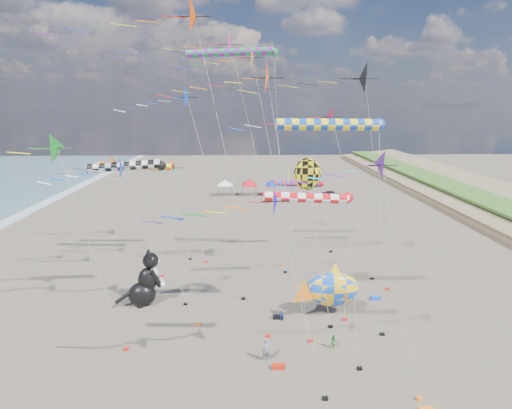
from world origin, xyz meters
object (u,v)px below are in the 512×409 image
object	(u,v)px
fish_inflatable	(331,289)
person_adult	(266,350)
child_blue	(281,316)
cat_inflatable	(144,278)
parked_car	(331,194)
child_green	(334,342)

from	to	relation	value
fish_inflatable	person_adult	size ratio (longest dim) A/B	3.61
fish_inflatable	child_blue	size ratio (longest dim) A/B	6.88
cat_inflatable	parked_car	world-z (taller)	cat_inflatable
parked_car	child_blue	bearing A→B (deg)	-178.79
person_adult	parked_car	distance (m)	55.60
child_green	parked_car	bearing A→B (deg)	78.88
cat_inflatable	person_adult	xyz separation A→B (m)	(10.76, -8.97, -1.74)
person_adult	child_blue	world-z (taller)	person_adult
child_green	child_blue	xyz separation A→B (m)	(-3.59, 4.19, -0.10)
fish_inflatable	child_blue	world-z (taller)	fish_inflatable
person_adult	child_green	bearing A→B (deg)	7.56
person_adult	parked_car	xyz separation A→B (m)	(16.31, 53.15, -0.23)
child_green	person_adult	bearing A→B (deg)	-164.57
fish_inflatable	parked_car	distance (m)	47.92
fish_inflatable	child_blue	bearing A→B (deg)	-169.17
fish_inflatable	child_blue	distance (m)	4.94
cat_inflatable	child_green	size ratio (longest dim) A/B	4.64
child_green	child_blue	size ratio (longest dim) A/B	1.22
child_green	parked_car	distance (m)	52.99
person_adult	child_blue	bearing A→B (deg)	66.89
person_adult	child_green	world-z (taller)	person_adult
fish_inflatable	child_blue	xyz separation A→B (m)	(-4.43, -0.85, -2.03)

